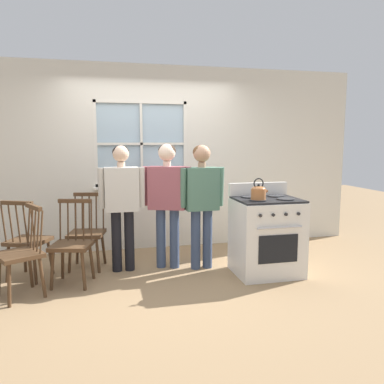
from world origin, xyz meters
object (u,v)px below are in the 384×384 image
object	(u,v)px
chair_center_cluster	(21,255)
stove	(266,235)
person_adult_right	(202,194)
kettle	(258,192)
person_teen_center	(167,192)
potted_plant	(148,181)
chair_near_wall	(87,233)
chair_by_window	(27,242)
chair_near_stove	(72,245)
person_elderly_left	(122,196)

from	to	relation	value
chair_center_cluster	stove	size ratio (longest dim) A/B	0.88
person_adult_right	kettle	size ratio (longest dim) A/B	6.31
person_teen_center	potted_plant	world-z (taller)	person_teen_center
person_teen_center	chair_center_cluster	bearing A→B (deg)	-141.23
chair_near_wall	chair_center_cluster	xyz separation A→B (m)	(-0.62, -0.77, 0.00)
chair_by_window	chair_center_cluster	xyz separation A→B (m)	(0.04, -0.52, 0.00)
chair_near_stove	stove	bearing A→B (deg)	9.37
chair_near_stove	kettle	xyz separation A→B (m)	(2.09, -0.30, 0.58)
person_teen_center	person_adult_right	distance (m)	0.43
chair_center_cluster	chair_near_stove	bearing A→B (deg)	87.60
kettle	stove	bearing A→B (deg)	37.39
person_elderly_left	person_adult_right	bearing A→B (deg)	-8.00
person_adult_right	chair_center_cluster	bearing A→B (deg)	-170.34
chair_by_window	person_teen_center	size ratio (longest dim) A/B	0.60
person_teen_center	person_adult_right	xyz separation A→B (m)	(0.41, -0.13, -0.01)
person_teen_center	kettle	size ratio (longest dim) A/B	6.36
chair_center_cluster	person_adult_right	distance (m)	2.13
person_teen_center	potted_plant	distance (m)	0.89
person_adult_right	stove	bearing A→B (deg)	-28.86
chair_center_cluster	chair_near_stove	world-z (taller)	same
person_elderly_left	stove	xyz separation A→B (m)	(1.69, -0.49, -0.46)
chair_center_cluster	potted_plant	size ratio (longest dim) A/B	4.07
person_elderly_left	kettle	world-z (taller)	person_elderly_left
person_elderly_left	person_teen_center	size ratio (longest dim) A/B	0.99
chair_center_cluster	kettle	size ratio (longest dim) A/B	3.84
chair_by_window	chair_near_stove	distance (m)	0.59
person_teen_center	potted_plant	size ratio (longest dim) A/B	6.74
chair_near_stove	potted_plant	world-z (taller)	potted_plant
chair_by_window	potted_plant	xyz separation A→B (m)	(1.51, 0.91, 0.58)
person_adult_right	person_teen_center	bearing A→B (deg)	160.53
person_teen_center	person_adult_right	bearing A→B (deg)	2.57
chair_by_window	person_teen_center	world-z (taller)	person_teen_center
chair_near_wall	chair_center_cluster	distance (m)	0.98
chair_center_cluster	person_adult_right	bearing A→B (deg)	72.69
person_teen_center	stove	xyz separation A→B (m)	(1.13, -0.49, -0.49)
chair_near_stove	kettle	world-z (taller)	kettle
chair_center_cluster	kettle	xyz separation A→B (m)	(2.57, -0.06, 0.58)
chair_near_stove	person_adult_right	size ratio (longest dim) A/B	0.61
potted_plant	person_teen_center	bearing A→B (deg)	-80.67
chair_near_wall	potted_plant	size ratio (longest dim) A/B	4.07
person_teen_center	kettle	bearing A→B (deg)	-13.07
chair_center_cluster	person_adult_right	size ratio (longest dim) A/B	0.61
potted_plant	chair_near_stove	bearing A→B (deg)	-129.68
chair_near_wall	person_teen_center	distance (m)	1.14
chair_near_stove	person_teen_center	bearing A→B (deg)	29.21
kettle	chair_by_window	bearing A→B (deg)	167.46
chair_center_cluster	stove	xyz separation A→B (m)	(2.74, 0.07, 0.03)
person_elderly_left	kettle	distance (m)	1.64
chair_by_window	stove	xyz separation A→B (m)	(2.78, -0.45, 0.03)
chair_center_cluster	kettle	bearing A→B (deg)	59.38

